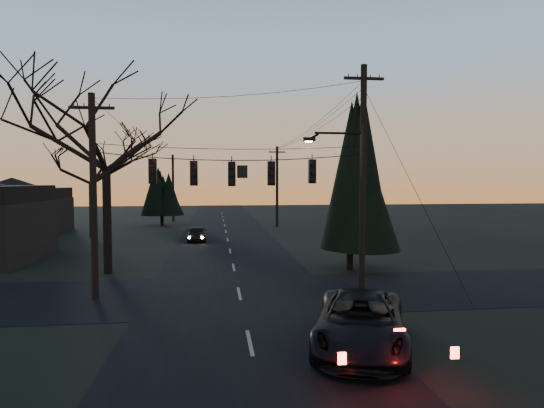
{
  "coord_description": "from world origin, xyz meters",
  "views": [
    {
      "loc": [
        -1.02,
        -9.5,
        4.94
      ],
      "look_at": [
        1.3,
        8.96,
        3.96
      ],
      "focal_mm": 30.0,
      "sensor_mm": 36.0,
      "label": 1
    }
  ],
  "objects": [
    {
      "name": "house_left_far",
      "position": [
        -20.0,
        36.0,
        2.6
      ],
      "size": [
        9.0,
        7.0,
        5.2
      ],
      "color": "black",
      "rests_on": "ground"
    },
    {
      "name": "sedan_oncoming_a",
      "position": [
        -2.51,
        27.62,
        0.63
      ],
      "size": [
        1.61,
        3.75,
        1.26
      ],
      "primitive_type": "imported",
      "rotation": [
        0.0,
        0.0,
        3.17
      ],
      "color": "black",
      "rests_on": "ground"
    },
    {
      "name": "utility_pole_far_r",
      "position": [
        5.5,
        38.0,
        0.0
      ],
      "size": [
        1.8,
        0.3,
        8.5
      ],
      "primitive_type": null,
      "color": "black",
      "rests_on": "ground"
    },
    {
      "name": "utility_pole_far_l",
      "position": [
        -6.0,
        46.0,
        0.0
      ],
      "size": [
        0.3,
        0.3,
        8.0
      ],
      "primitive_type": null,
      "color": "black",
      "rests_on": "ground"
    },
    {
      "name": "evergreen_dist",
      "position": [
        -6.76,
        40.91,
        3.46
      ],
      "size": [
        3.59,
        3.59,
        5.73
      ],
      "color": "black",
      "rests_on": "ground"
    },
    {
      "name": "cross_road",
      "position": [
        0.0,
        10.0,
        0.01
      ],
      "size": [
        60.0,
        7.0,
        0.02
      ],
      "primitive_type": "cube",
      "color": "black",
      "rests_on": "ground"
    },
    {
      "name": "evergreen_right",
      "position": [
        6.35,
        14.6,
        4.88
      ],
      "size": [
        4.09,
        4.09,
        8.57
      ],
      "color": "black",
      "rests_on": "ground"
    },
    {
      "name": "utility_pole_right",
      "position": [
        5.5,
        10.0,
        0.0
      ],
      "size": [
        5.0,
        0.3,
        10.0
      ],
      "primitive_type": null,
      "color": "black",
      "rests_on": "ground"
    },
    {
      "name": "suv_near",
      "position": [
        3.2,
        3.19,
        0.77
      ],
      "size": [
        4.22,
        6.07,
        1.54
      ],
      "primitive_type": "imported",
      "rotation": [
        0.0,
        0.0,
        -0.33
      ],
      "color": "black",
      "rests_on": "ground"
    },
    {
      "name": "span_signal_assembly",
      "position": [
        -0.24,
        10.0,
        5.27
      ],
      "size": [
        11.5,
        0.44,
        1.56
      ],
      "color": "black",
      "rests_on": "ground"
    },
    {
      "name": "utility_pole_left",
      "position": [
        -6.0,
        10.0,
        0.0
      ],
      "size": [
        1.8,
        0.3,
        8.5
      ],
      "primitive_type": null,
      "color": "black",
      "rests_on": "ground"
    },
    {
      "name": "bare_tree_left",
      "position": [
        -6.67,
        15.26,
        7.66
      ],
      "size": [
        9.23,
        9.23,
        10.96
      ],
      "color": "black",
      "rests_on": "ground"
    },
    {
      "name": "bare_tree_dist",
      "position": [
        -11.43,
        30.63,
        6.48
      ],
      "size": [
        7.69,
        7.69,
        9.28
      ],
      "color": "black",
      "rests_on": "ground"
    },
    {
      "name": "main_road",
      "position": [
        0.0,
        20.0,
        0.01
      ],
      "size": [
        8.0,
        120.0,
        0.02
      ],
      "primitive_type": "cube",
      "color": "black",
      "rests_on": "ground"
    }
  ]
}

